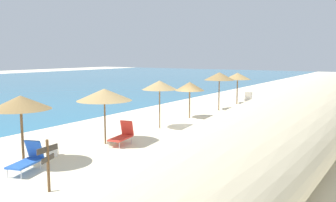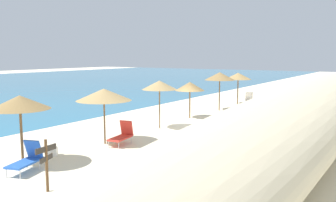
{
  "view_description": "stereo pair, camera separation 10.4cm",
  "coord_description": "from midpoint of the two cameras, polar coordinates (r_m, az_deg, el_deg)",
  "views": [
    {
      "loc": [
        -18.6,
        -10.7,
        4.21
      ],
      "look_at": [
        -0.64,
        0.81,
        1.45
      ],
      "focal_mm": 37.91,
      "sensor_mm": 36.0,
      "label": 1
    },
    {
      "loc": [
        -18.55,
        -10.79,
        4.21
      ],
      "look_at": [
        -0.64,
        0.81,
        1.45
      ],
      "focal_mm": 37.91,
      "sensor_mm": 36.0,
      "label": 2
    }
  ],
  "objects": [
    {
      "name": "wooden_signpost",
      "position": [
        11.66,
        -18.99,
        -9.05
      ],
      "size": [
        0.84,
        0.31,
        1.66
      ],
      "rotation": [
        0.0,
        0.0,
        0.11
      ],
      "color": "brown",
      "rests_on": "ground_plane"
    },
    {
      "name": "cooler_box",
      "position": [
        15.87,
        -18.26,
        -7.69
      ],
      "size": [
        0.57,
        0.58,
        0.38
      ],
      "primitive_type": "cube",
      "rotation": [
        0.0,
        0.0,
        2.28
      ],
      "color": "white",
      "rests_on": "ground_plane"
    },
    {
      "name": "beach_umbrella_5",
      "position": [
        31.22,
        11.03,
        3.94
      ],
      "size": [
        2.26,
        2.26,
        2.72
      ],
      "color": "brown",
      "rests_on": "ground_plane"
    },
    {
      "name": "beach_umbrella_0",
      "position": [
        14.36,
        -22.82,
        -0.25
      ],
      "size": [
        2.25,
        2.25,
        2.72
      ],
      "color": "brown",
      "rests_on": "ground_plane"
    },
    {
      "name": "beach_umbrella_4",
      "position": [
        27.35,
        8.15,
        3.96
      ],
      "size": [
        2.31,
        2.31,
        2.93
      ],
      "color": "brown",
      "rests_on": "ground_plane"
    },
    {
      "name": "lounge_chair_2",
      "position": [
        17.02,
        -7.48,
        -5.42
      ],
      "size": [
        1.48,
        0.86,
        1.09
      ],
      "rotation": [
        0.0,
        0.0,
        1.73
      ],
      "color": "red",
      "rests_on": "ground_plane"
    },
    {
      "name": "beach_umbrella_2",
      "position": [
        20.27,
        -1.51,
        2.56
      ],
      "size": [
        2.02,
        2.02,
        2.78
      ],
      "color": "brown",
      "rests_on": "ground_plane"
    },
    {
      "name": "dune_ridge",
      "position": [
        22.36,
        23.44,
        -0.28
      ],
      "size": [
        50.96,
        5.38,
        2.95
      ],
      "primitive_type": "ellipsoid",
      "rotation": [
        0.0,
        0.0,
        0.02
      ],
      "color": "beige",
      "rests_on": "ground_plane"
    },
    {
      "name": "ground_plane",
      "position": [
        21.87,
        2.55,
        -3.75
      ],
      "size": [
        160.0,
        160.0,
        0.0
      ],
      "primitive_type": "plane",
      "color": "beige"
    },
    {
      "name": "beach_umbrella_3",
      "position": [
        23.75,
        3.38,
        2.36
      ],
      "size": [
        1.96,
        1.96,
        2.45
      ],
      "color": "brown",
      "rests_on": "ground_plane"
    },
    {
      "name": "beach_umbrella_1",
      "position": [
        16.95,
        -10.38,
        1.0
      ],
      "size": [
        2.61,
        2.61,
        2.66
      ],
      "color": "brown",
      "rests_on": "ground_plane"
    },
    {
      "name": "lounge_chair_0",
      "position": [
        31.02,
        12.93,
        0.11
      ],
      "size": [
        1.77,
        1.47,
        1.05
      ],
      "rotation": [
        0.0,
        0.0,
        2.16
      ],
      "color": "white",
      "rests_on": "ground_plane"
    },
    {
      "name": "lounge_chair_1",
      "position": [
        13.99,
        -21.84,
        -8.64
      ],
      "size": [
        1.55,
        1.06,
        1.1
      ],
      "rotation": [
        0.0,
        0.0,
        1.89
      ],
      "color": "blue",
      "rests_on": "ground_plane"
    },
    {
      "name": "beach_ball",
      "position": [
        21.95,
        6.09,
        -3.31
      ],
      "size": [
        0.32,
        0.32,
        0.32
      ],
      "primitive_type": "sphere",
      "color": "green",
      "rests_on": "ground_plane"
    }
  ]
}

